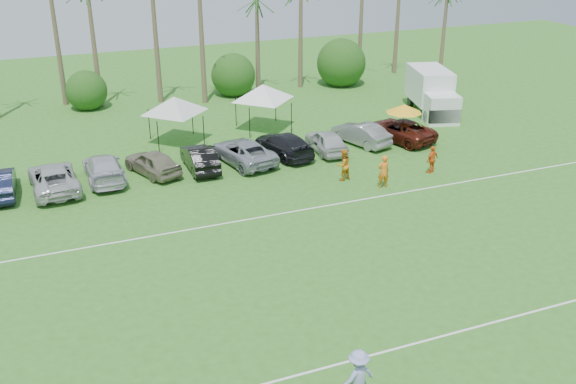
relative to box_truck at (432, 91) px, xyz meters
name	(u,v)px	position (x,y,z in m)	size (l,w,h in m)	color
field_lines	(306,273)	(-18.47, -18.39, -1.78)	(80.00, 12.10, 0.01)	white
palm_tree_4	(103,10)	(-22.47, 11.61, 5.69)	(2.40, 2.40, 8.90)	brown
palm_tree_8	(307,0)	(-5.47, 11.61, 5.69)	(2.40, 2.40, 8.90)	brown
bush_tree_1	(84,83)	(-24.47, 12.61, 0.01)	(4.00, 4.00, 4.00)	brown
bush_tree_2	(228,70)	(-12.47, 12.61, 0.01)	(4.00, 4.00, 4.00)	brown
bush_tree_3	(332,61)	(-2.47, 12.61, 0.01)	(4.00, 4.00, 4.00)	brown
sideline_player_a	(383,171)	(-10.67, -11.30, -0.82)	(0.70, 0.46, 1.93)	orange
sideline_player_b	(343,165)	(-12.28, -9.46, -0.85)	(0.91, 0.71, 1.87)	orange
sideline_player_c	(432,160)	(-6.86, -10.46, -0.94)	(0.99, 0.41, 1.70)	orange
box_truck	(432,91)	(0.00, 0.00, 0.00)	(4.07, 6.89, 3.34)	white
canopy_tent_left	(174,97)	(-19.81, 0.59, 1.43)	(4.64, 4.64, 3.76)	black
canopy_tent_right	(263,84)	(-13.36, 1.19, 1.51)	(4.75, 4.75, 3.85)	black
market_umbrella	(404,108)	(-5.71, -5.18, 0.65)	(2.44, 2.44, 2.72)	black
frisbee_player	(358,376)	(-20.09, -26.20, -0.84)	(1.31, 0.97, 1.89)	#999CDA
parked_car_2	(54,178)	(-28.01, -4.78, -1.05)	(2.44, 5.28, 1.47)	#BABABA
parked_car_3	(104,168)	(-25.20, -4.26, -1.05)	(2.06, 5.06, 1.47)	silver
parked_car_4	(152,162)	(-22.39, -4.39, -1.05)	(1.73, 4.31, 1.47)	gray
parked_car_5	(200,158)	(-19.59, -4.70, -1.05)	(1.55, 4.46, 1.47)	black
parked_car_6	(243,152)	(-16.78, -4.64, -1.05)	(2.44, 5.28, 1.47)	#8F939D
parked_car_7	(284,144)	(-13.97, -4.34, -1.05)	(2.06, 5.06, 1.47)	black
parked_car_8	(326,141)	(-11.16, -4.77, -1.05)	(1.73, 4.31, 1.47)	silver
parked_car_9	(361,134)	(-8.36, -4.25, -1.05)	(1.55, 4.46, 1.47)	gray
parked_car_10	(399,130)	(-5.55, -4.52, -1.05)	(2.44, 5.28, 1.47)	#551A10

